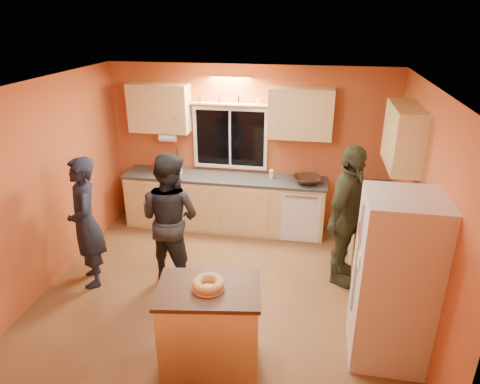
% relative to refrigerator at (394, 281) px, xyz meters
% --- Properties ---
extents(ground, '(4.50, 4.50, 0.00)m').
position_rel_refrigerator_xyz_m(ground, '(-1.89, 0.80, -0.90)').
color(ground, brown).
rests_on(ground, ground).
extents(room_shell, '(4.54, 4.04, 2.61)m').
position_rel_refrigerator_xyz_m(room_shell, '(-1.77, 1.21, 0.72)').
color(room_shell, '#B15E2D').
rests_on(room_shell, ground).
extents(back_counter, '(4.23, 0.62, 0.90)m').
position_rel_refrigerator_xyz_m(back_counter, '(-1.88, 2.50, -0.45)').
color(back_counter, tan).
rests_on(back_counter, ground).
extents(right_counter, '(0.62, 1.84, 0.90)m').
position_rel_refrigerator_xyz_m(right_counter, '(0.06, 1.30, -0.45)').
color(right_counter, tan).
rests_on(right_counter, ground).
extents(refrigerator, '(0.72, 0.70, 1.80)m').
position_rel_refrigerator_xyz_m(refrigerator, '(0.00, 0.00, 0.00)').
color(refrigerator, silver).
rests_on(refrigerator, ground).
extents(island, '(1.06, 0.80, 0.94)m').
position_rel_refrigerator_xyz_m(island, '(-1.74, -0.48, -0.42)').
color(island, tan).
rests_on(island, ground).
extents(bundt_pastry, '(0.31, 0.31, 0.09)m').
position_rel_refrigerator_xyz_m(bundt_pastry, '(-1.74, -0.48, 0.09)').
color(bundt_pastry, tan).
rests_on(bundt_pastry, island).
extents(person_left, '(0.68, 0.75, 1.73)m').
position_rel_refrigerator_xyz_m(person_left, '(-3.63, 0.68, -0.04)').
color(person_left, black).
rests_on(person_left, ground).
extents(person_center, '(1.01, 0.88, 1.75)m').
position_rel_refrigerator_xyz_m(person_center, '(-2.62, 0.98, -0.02)').
color(person_center, black).
rests_on(person_center, ground).
extents(person_right, '(0.84, 1.18, 1.86)m').
position_rel_refrigerator_xyz_m(person_right, '(-0.39, 1.30, 0.03)').
color(person_right, '#353723').
rests_on(person_right, ground).
extents(mixing_bowl, '(0.48, 0.48, 0.10)m').
position_rel_refrigerator_xyz_m(mixing_bowl, '(-0.93, 2.46, 0.05)').
color(mixing_bowl, black).
rests_on(mixing_bowl, back_counter).
extents(utensil_crock, '(0.14, 0.14, 0.17)m').
position_rel_refrigerator_xyz_m(utensil_crock, '(-3.01, 2.53, 0.09)').
color(utensil_crock, '#EFE4C8').
rests_on(utensil_crock, back_counter).
extents(potted_plant, '(0.28, 0.25, 0.27)m').
position_rel_refrigerator_xyz_m(potted_plant, '(-0.01, 1.27, 0.14)').
color(potted_plant, gray).
rests_on(potted_plant, right_counter).
extents(red_box, '(0.18, 0.14, 0.07)m').
position_rel_refrigerator_xyz_m(red_box, '(0.13, 1.34, 0.04)').
color(red_box, '#A61921').
rests_on(red_box, right_counter).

